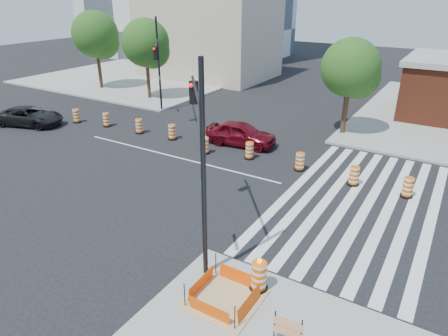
{
  "coord_description": "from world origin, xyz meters",
  "views": [
    {
      "loc": [
        14.19,
        -17.52,
        9.26
      ],
      "look_at": [
        5.03,
        -2.54,
        1.4
      ],
      "focal_mm": 32.0,
      "sensor_mm": 36.0,
      "label": 1
    }
  ],
  "objects": [
    {
      "name": "ground",
      "position": [
        0.0,
        0.0,
        0.0
      ],
      "size": [
        120.0,
        120.0,
        0.0
      ],
      "primitive_type": "plane",
      "color": "black",
      "rests_on": "ground"
    },
    {
      "name": "sidewalk_nw",
      "position": [
        -18.0,
        18.0,
        0.07
      ],
      "size": [
        22.0,
        22.0,
        0.15
      ],
      "primitive_type": "cube",
      "color": "gray",
      "rests_on": "ground"
    },
    {
      "name": "crosswalk_east",
      "position": [
        10.95,
        0.0,
        0.01
      ],
      "size": [
        6.75,
        13.5,
        0.01
      ],
      "color": "silver",
      "rests_on": "ground"
    },
    {
      "name": "lane_centerline",
      "position": [
        0.0,
        0.0,
        0.01
      ],
      "size": [
        14.0,
        0.12,
        0.01
      ],
      "primitive_type": "cube",
      "color": "silver",
      "rests_on": "ground"
    },
    {
      "name": "excavation_pit",
      "position": [
        9.0,
        -9.0,
        0.22
      ],
      "size": [
        2.2,
        2.2,
        0.9
      ],
      "color": "tan",
      "rests_on": "ground"
    },
    {
      "name": "beige_midrise",
      "position": [
        -12.0,
        22.0,
        5.0
      ],
      "size": [
        14.0,
        10.0,
        10.0
      ],
      "primitive_type": "cube",
      "color": "#B9A58D",
      "rests_on": "ground"
    },
    {
      "name": "red_coupe",
      "position": [
        2.4,
        3.86,
        0.78
      ],
      "size": [
        4.76,
        2.37,
        1.56
      ],
      "primitive_type": "imported",
      "rotation": [
        0.0,
        0.0,
        1.69
      ],
      "color": "#590711",
      "rests_on": "ground"
    },
    {
      "name": "dark_suv",
      "position": [
        -13.03,
        -0.66,
        0.68
      ],
      "size": [
        5.36,
        3.64,
        1.36
      ],
      "primitive_type": "imported",
      "rotation": [
        0.0,
        0.0,
        1.88
      ],
      "color": "black",
      "rests_on": "ground"
    },
    {
      "name": "signal_pole_se",
      "position": [
        6.75,
        -6.95,
        4.57
      ],
      "size": [
        3.6,
        4.48,
        7.43
      ],
      "rotation": [
        0.0,
        0.0,
        2.24
      ],
      "color": "black",
      "rests_on": "ground"
    },
    {
      "name": "signal_pole_nw",
      "position": [
        -6.25,
        6.29,
        4.47
      ],
      "size": [
        3.55,
        4.35,
        7.26
      ],
      "rotation": [
        0.0,
        0.0,
        -0.89
      ],
      "color": "black",
      "rests_on": "ground"
    },
    {
      "name": "pit_drum",
      "position": [
        9.71,
        -7.99,
        0.66
      ],
      "size": [
        0.63,
        0.63,
        1.24
      ],
      "color": "black",
      "rests_on": "ground"
    },
    {
      "name": "barricade",
      "position": [
        11.39,
        -9.54,
        0.7
      ],
      "size": [
        0.85,
        0.13,
        1.0
      ],
      "rotation": [
        0.0,
        0.0,
        0.11
      ],
      "color": "#E25904",
      "rests_on": "ground"
    },
    {
      "name": "tree_north_a",
      "position": [
        -17.51,
        10.55,
        5.07
      ],
      "size": [
        4.44,
        4.44,
        7.55
      ],
      "color": "#382314",
      "rests_on": "ground"
    },
    {
      "name": "tree_north_b",
      "position": [
        -10.57,
        9.92,
        4.78
      ],
      "size": [
        4.19,
        4.19,
        7.12
      ],
      "color": "#382314",
      "rests_on": "ground"
    },
    {
      "name": "tree_north_c",
      "position": [
        7.49,
        9.46,
        4.38
      ],
      "size": [
        3.87,
        3.84,
        6.53
      ],
      "color": "#382314",
      "rests_on": "ground"
    },
    {
      "name": "median_drum_0",
      "position": [
        -10.61,
        1.57,
        0.48
      ],
      "size": [
        0.6,
        0.6,
        1.02
      ],
      "color": "black",
      "rests_on": "ground"
    },
    {
      "name": "median_drum_1",
      "position": [
        -7.95,
        2.07,
        0.48
      ],
      "size": [
        0.6,
        0.6,
        1.02
      ],
      "color": "black",
      "rests_on": "ground"
    },
    {
      "name": "median_drum_2",
      "position": [
        -4.83,
        2.19,
        0.48
      ],
      "size": [
        0.6,
        0.6,
        1.02
      ],
      "color": "black",
      "rests_on": "ground"
    },
    {
      "name": "median_drum_3",
      "position": [
        -2.07,
        2.38,
        0.48
      ],
      "size": [
        0.6,
        0.6,
        1.02
      ],
      "color": "black",
      "rests_on": "ground"
    },
    {
      "name": "median_drum_4",
      "position": [
        1.24,
        1.41,
        0.49
      ],
      "size": [
        0.6,
        0.6,
        1.18
      ],
      "color": "black",
      "rests_on": "ground"
    },
    {
      "name": "median_drum_5",
      "position": [
        3.98,
        2.11,
        0.48
      ],
      "size": [
        0.6,
        0.6,
        1.02
      ],
      "color": "black",
      "rests_on": "ground"
    },
    {
      "name": "median_drum_6",
      "position": [
        7.15,
        2.09,
        0.48
      ],
      "size": [
        0.6,
        0.6,
        1.02
      ],
      "color": "black",
      "rests_on": "ground"
    },
    {
      "name": "median_drum_7",
      "position": [
        10.23,
        1.79,
        0.48
      ],
      "size": [
        0.6,
        0.6,
        1.02
      ],
      "color": "black",
      "rests_on": "ground"
    },
    {
      "name": "median_drum_8",
      "position": [
        12.8,
        1.84,
        0.48
      ],
      "size": [
        0.6,
        0.6,
        1.02
      ],
      "color": "black",
      "rests_on": "ground"
    }
  ]
}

